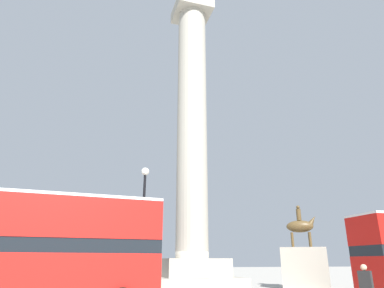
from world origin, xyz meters
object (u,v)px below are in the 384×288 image
(equestrian_statue, at_px, (304,264))
(bus_a, at_px, (28,247))
(street_lamp, at_px, (143,222))
(pedestrian_near_lamp, at_px, (366,286))
(monument_column, at_px, (192,162))

(equestrian_statue, bearing_deg, bus_a, -123.18)
(bus_a, relative_size, equestrian_statue, 1.68)
(equestrian_statue, xyz_separation_m, street_lamp, (-13.26, -5.51, 2.12))
(pedestrian_near_lamp, bearing_deg, bus_a, 47.79)
(monument_column, relative_size, street_lamp, 3.25)
(street_lamp, xyz_separation_m, pedestrian_near_lamp, (7.63, -6.71, -2.82))
(street_lamp, bearing_deg, pedestrian_near_lamp, -41.32)
(bus_a, bearing_deg, pedestrian_near_lamp, -20.89)
(monument_column, height_order, street_lamp, monument_column)
(monument_column, height_order, equestrian_statue, monument_column)
(street_lamp, relative_size, pedestrian_near_lamp, 3.74)
(equestrian_statue, xyz_separation_m, pedestrian_near_lamp, (-5.62, -12.22, -0.70))
(bus_a, height_order, street_lamp, street_lamp)
(bus_a, distance_m, equestrian_statue, 20.10)
(monument_column, relative_size, bus_a, 2.14)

